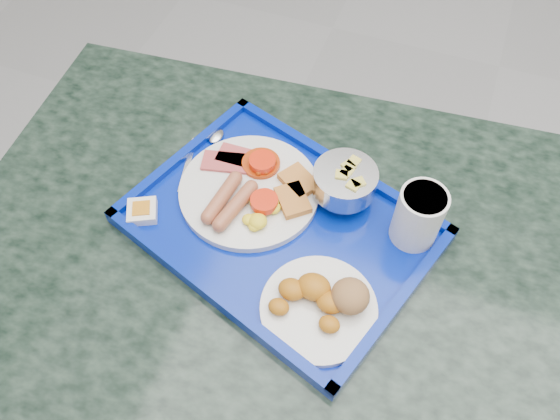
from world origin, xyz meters
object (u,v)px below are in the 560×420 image
tray (280,227)px  main_plate (252,190)px  fruit_bowl (345,181)px  bread_plate (323,303)px  table (297,302)px  juice_cup (419,215)px

tray → main_plate: size_ratio=2.32×
fruit_bowl → bread_plate: bearing=-81.5°
table → main_plate: (-0.11, 0.07, 0.20)m
tray → juice_cup: bearing=15.7°
table → bread_plate: bearing=-53.1°
table → bread_plate: (0.06, -0.08, 0.21)m
table → tray: bearing=146.4°
table → bread_plate: bread_plate is taller
juice_cup → main_plate: bearing=-176.3°
juice_cup → tray: bearing=-164.3°
fruit_bowl → juice_cup: size_ratio=1.01×
main_plate → bread_plate: 0.22m
tray → main_plate: (-0.06, 0.04, 0.02)m
main_plate → fruit_bowl: 0.15m
bread_plate → fruit_bowl: 0.20m
table → main_plate: bearing=147.5°
main_plate → fruit_bowl: size_ratio=2.27×
fruit_bowl → table: bearing=-106.0°
main_plate → juice_cup: juice_cup is taller
table → tray: 0.19m
table → main_plate: main_plate is taller
bread_plate → tray: bearing=133.6°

